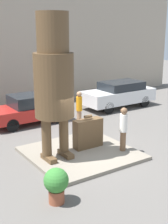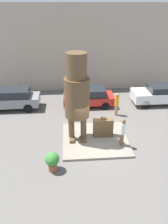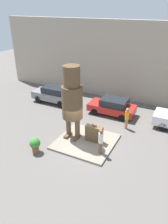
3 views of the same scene
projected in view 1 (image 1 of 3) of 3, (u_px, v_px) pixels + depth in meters
name	position (u px, v px, depth m)	size (l,w,h in m)	color
ground_plane	(81.00, 155.00, 12.28)	(60.00, 60.00, 0.00)	#605B56
pedestal	(81.00, 153.00, 12.26)	(3.96, 3.82, 0.13)	gray
statue_figure	(54.00, 76.00, 10.92)	(1.42, 1.42, 5.25)	brown
giant_suitcase	(88.00, 133.00, 12.56)	(1.21, 0.43, 1.36)	brown
tourist	(123.00, 127.00, 12.11)	(0.30, 0.30, 1.75)	brown
parked_car_red	(30.00, 108.00, 16.14)	(4.04, 1.83, 1.50)	#B2231E
parked_car_white	(119.00, 94.00, 19.28)	(4.62, 1.90, 1.60)	silver
planter_pot	(56.00, 183.00, 8.79)	(0.72, 0.72, 1.06)	brown
worker_hivis	(79.00, 107.00, 15.60)	(0.30, 0.30, 1.77)	#A87A56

